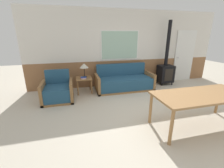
% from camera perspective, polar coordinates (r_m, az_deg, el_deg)
% --- Properties ---
extents(ground_plane, '(16.00, 16.00, 0.00)m').
position_cam_1_polar(ground_plane, '(3.83, 19.40, -11.64)').
color(ground_plane, beige).
extents(wall_back, '(7.20, 0.09, 2.70)m').
position_cam_1_polar(wall_back, '(5.71, 5.97, 13.21)').
color(wall_back, '#8E603D').
rests_on(wall_back, ground_plane).
extents(couch, '(1.98, 0.85, 0.86)m').
position_cam_1_polar(couch, '(5.27, 4.60, 0.70)').
color(couch, olive).
rests_on(couch, ground_plane).
extents(armchair, '(0.86, 0.81, 0.85)m').
position_cam_1_polar(armchair, '(4.63, -19.91, -2.82)').
color(armchair, olive).
rests_on(armchair, ground_plane).
extents(side_table, '(0.50, 0.50, 0.51)m').
position_cam_1_polar(side_table, '(4.99, -10.60, 1.33)').
color(side_table, olive).
rests_on(side_table, ground_plane).
extents(table_lamp, '(0.29, 0.29, 0.46)m').
position_cam_1_polar(table_lamp, '(4.97, -10.61, 6.72)').
color(table_lamp, black).
rests_on(table_lamp, side_table).
extents(book_stack, '(0.20, 0.15, 0.05)m').
position_cam_1_polar(book_stack, '(4.88, -10.79, 2.35)').
color(book_stack, white).
rests_on(book_stack, side_table).
extents(dining_table, '(1.92, 0.84, 0.73)m').
position_cam_1_polar(dining_table, '(3.48, 30.98, -4.33)').
color(dining_table, '#9E7042').
rests_on(dining_table, ground_plane).
extents(wood_stove, '(0.54, 0.45, 2.34)m').
position_cam_1_polar(wood_stove, '(6.12, 19.78, 5.21)').
color(wood_stove, black).
rests_on(wood_stove, ground_plane).
extents(entry_door, '(0.87, 0.09, 2.01)m').
position_cam_1_polar(entry_door, '(6.95, 25.74, 9.52)').
color(entry_door, white).
rests_on(entry_door, ground_plane).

